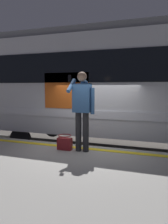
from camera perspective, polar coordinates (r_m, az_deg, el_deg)
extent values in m
plane|color=#4C4742|center=(5.92, 0.71, -17.70)|extent=(25.08, 25.08, 0.00)
cube|color=gray|center=(4.11, -8.36, -22.02)|extent=(14.26, 3.85, 0.94)
cube|color=yellow|center=(5.32, -0.30, -9.62)|extent=(13.98, 0.16, 0.01)
cube|color=slate|center=(7.36, 4.80, -12.06)|extent=(18.54, 0.08, 0.16)
cube|color=slate|center=(8.70, 7.14, -9.13)|extent=(18.54, 0.08, 0.16)
cube|color=silver|center=(7.49, 16.17, 6.76)|extent=(12.76, 3.04, 3.07)
cube|color=gray|center=(7.68, 16.59, 19.21)|extent=(12.51, 2.80, 0.24)
cube|color=black|center=(5.99, 15.60, 12.03)|extent=(12.13, 0.03, 0.90)
cube|color=silver|center=(6.01, 15.18, -1.20)|extent=(12.13, 0.03, 0.24)
cube|color=#D85919|center=(6.49, -4.81, 5.70)|extent=(1.43, 0.02, 1.08)
cylinder|color=black|center=(7.95, -16.56, -7.15)|extent=(0.84, 0.12, 0.84)
cylinder|color=black|center=(9.98, -8.43, -4.14)|extent=(0.84, 0.12, 0.84)
cylinder|color=#262628|center=(4.96, 0.47, -5.39)|extent=(0.14, 0.14, 0.92)
cylinder|color=#262628|center=(5.01, -1.49, -5.25)|extent=(0.14, 0.14, 0.92)
cube|color=#2D517F|center=(4.88, -0.53, 3.79)|extent=(0.40, 0.24, 0.66)
sphere|color=#2D517F|center=(5.03, 0.08, 7.39)|extent=(0.20, 0.20, 0.20)
sphere|color=tan|center=(4.88, -0.53, 9.41)|extent=(0.22, 0.22, 0.22)
cylinder|color=#2D517F|center=(4.81, 2.29, 2.95)|extent=(0.09, 0.09, 0.59)
cylinder|color=#2D517F|center=(4.88, -3.41, 7.05)|extent=(0.09, 0.42, 0.33)
cube|color=black|center=(4.79, -3.88, 8.97)|extent=(0.07, 0.02, 0.15)
cube|color=maroon|center=(5.19, -5.16, -8.45)|extent=(0.35, 0.15, 0.29)
torus|color=maroon|center=(5.14, -5.19, -6.26)|extent=(0.32, 0.32, 0.02)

